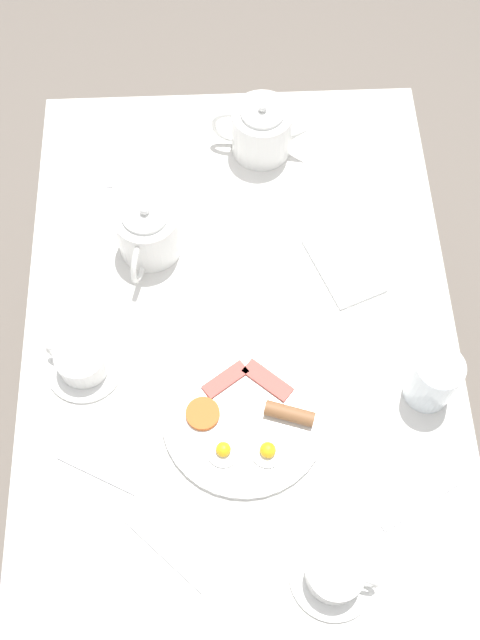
# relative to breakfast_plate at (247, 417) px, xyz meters

# --- Properties ---
(ground_plane) EXTENTS (8.00, 8.00, 0.00)m
(ground_plane) POSITION_rel_breakfast_plate_xyz_m (-0.00, 0.18, -0.74)
(ground_plane) COLOR #70665B
(table) EXTENTS (0.80, 1.13, 0.73)m
(table) POSITION_rel_breakfast_plate_xyz_m (-0.00, 0.18, -0.08)
(table) COLOR silver
(table) RESTS_ON ground_plane
(breakfast_plate) EXTENTS (0.29, 0.29, 0.04)m
(breakfast_plate) POSITION_rel_breakfast_plate_xyz_m (0.00, 0.00, 0.00)
(breakfast_plate) COLOR white
(breakfast_plate) RESTS_ON table
(teapot_near) EXTENTS (0.21, 0.12, 0.13)m
(teapot_near) POSITION_rel_breakfast_plate_xyz_m (0.05, 0.59, 0.05)
(teapot_near) COLOR white
(teapot_near) RESTS_ON table
(teapot_far) EXTENTS (0.12, 0.21, 0.13)m
(teapot_far) POSITION_rel_breakfast_plate_xyz_m (-0.17, 0.36, 0.05)
(teapot_far) COLOR white
(teapot_far) RESTS_ON table
(teacup_with_saucer_left) EXTENTS (0.14, 0.14, 0.06)m
(teacup_with_saucer_left) POSITION_rel_breakfast_plate_xyz_m (0.13, -0.27, 0.02)
(teacup_with_saucer_left) COLOR white
(teacup_with_saucer_left) RESTS_ON table
(teacup_with_saucer_right) EXTENTS (0.14, 0.14, 0.06)m
(teacup_with_saucer_right) POSITION_rel_breakfast_plate_xyz_m (-0.29, 0.11, 0.02)
(teacup_with_saucer_right) COLOR white
(teacup_with_saucer_right) RESTS_ON table
(water_glass_tall) EXTENTS (0.08, 0.08, 0.12)m
(water_glass_tall) POSITION_rel_breakfast_plate_xyz_m (0.32, 0.04, 0.05)
(water_glass_tall) COLOR white
(water_glass_tall) RESTS_ON table
(napkin_folded) EXTENTS (0.15, 0.19, 0.01)m
(napkin_folded) POSITION_rel_breakfast_plate_xyz_m (0.20, 0.30, -0.00)
(napkin_folded) COLOR white
(napkin_folded) RESTS_ON table
(fork_by_plate) EXTENTS (0.15, 0.09, 0.00)m
(fork_by_plate) POSITION_rel_breakfast_plate_xyz_m (0.29, -0.16, -0.01)
(fork_by_plate) COLOR silver
(fork_by_plate) RESTS_ON table
(knife_by_plate) EXTENTS (0.04, 0.20, 0.00)m
(knife_by_plate) POSITION_rel_breakfast_plate_xyz_m (-0.27, 0.60, -0.01)
(knife_by_plate) COLOR silver
(knife_by_plate) RESTS_ON table
(spoon_for_tea) EXTENTS (0.14, 0.08, 0.00)m
(spoon_for_tea) POSITION_rel_breakfast_plate_xyz_m (-0.26, -0.09, -0.01)
(spoon_for_tea) COLOR silver
(spoon_for_tea) RESTS_ON table
(fork_spare) EXTENTS (0.14, 0.13, 0.00)m
(fork_spare) POSITION_rel_breakfast_plate_xyz_m (-0.14, -0.22, -0.01)
(fork_spare) COLOR silver
(fork_spare) RESTS_ON table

